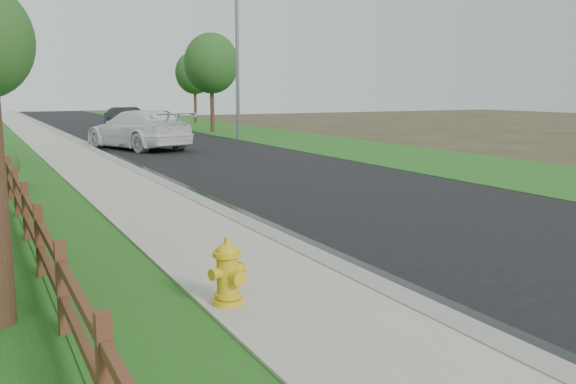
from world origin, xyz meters
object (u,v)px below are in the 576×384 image
ranch_fence (32,221)px  dark_car_mid (157,119)px  fire_hydrant (228,274)px  white_suv (138,129)px  streetlight (235,37)px

ranch_fence → dark_car_mid: (10.80, 31.67, 0.09)m
fire_hydrant → dark_car_mid: 36.46m
white_suv → dark_car_mid: (4.73, 13.93, -0.20)m
white_suv → fire_hydrant: bearing=60.6°
fire_hydrant → streetlight: 26.85m
ranch_fence → streetlight: 24.43m
white_suv → streetlight: bearing=-172.9°
white_suv → dark_car_mid: size_ratio=1.51×
ranch_fence → fire_hydrant: size_ratio=20.32×
ranch_fence → fire_hydrant: 4.15m
fire_hydrant → white_suv: 21.84m
dark_car_mid → fire_hydrant: bearing=70.2°
fire_hydrant → ranch_fence: bearing=117.3°
streetlight → fire_hydrant: bearing=-112.8°
dark_car_mid → streetlight: 12.11m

